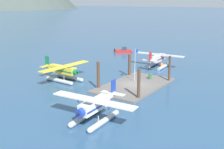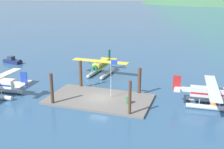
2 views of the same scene
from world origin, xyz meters
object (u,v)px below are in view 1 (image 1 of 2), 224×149
Objects in this scene: seaplane_cream_port_aft at (95,108)px; flagpole at (135,61)px; fuel_drum at (150,76)px; seaplane_silver_stbd_fwd at (158,60)px; boat_red_open_east at (124,51)px; seaplane_yellow_bow_left at (64,72)px; mooring_buoy at (162,65)px.

flagpole is at bearing 13.71° from seaplane_cream_port_aft.
seaplane_cream_port_aft is at bearing -172.54° from fuel_drum.
boat_red_open_east is at bearing 55.18° from seaplane_silver_stbd_fwd.
boat_red_open_east is at bearing 27.96° from seaplane_cream_port_aft.
seaplane_yellow_bow_left is at bearing 118.35° from flagpole.
seaplane_silver_stbd_fwd is at bearing 11.30° from seaplane_cream_port_aft.
boat_red_open_east is (10.38, 14.92, -1.09)m from seaplane_silver_stbd_fwd.
seaplane_cream_port_aft is (-29.01, -5.15, 1.16)m from mooring_buoy.
fuel_drum is at bearing -138.19° from boat_red_open_east.
seaplane_yellow_bow_left reaches higher than mooring_buoy.
seaplane_silver_stbd_fwd is (-0.56, 0.54, 1.16)m from mooring_buoy.
seaplane_silver_stbd_fwd is 18.21m from boat_red_open_east.
mooring_buoy is at bearing 5.61° from flagpole.
flagpole is 6.52× the size of mooring_buoy.
fuel_drum is 0.20× the size of boat_red_open_east.
seaplane_yellow_bow_left is at bearing 154.67° from seaplane_silver_stbd_fwd.
boat_red_open_east is at bearing 57.58° from mooring_buoy.
seaplane_yellow_bow_left is (-18.94, 9.24, 1.16)m from mooring_buoy.
seaplane_cream_port_aft is (-15.75, -3.84, -2.16)m from flagpole.
flagpole reaches higher than seaplane_yellow_bow_left.
boat_red_open_east is (9.82, 15.46, 0.07)m from mooring_buoy.
fuel_drum is 18.67m from seaplane_cream_port_aft.
seaplane_silver_stbd_fwd is 2.43× the size of boat_red_open_east.
mooring_buoy is at bearing 10.06° from seaplane_cream_port_aft.
mooring_buoy is 18.32m from boat_red_open_east.
flagpole reaches higher than mooring_buoy.
seaplane_silver_stbd_fwd reaches higher than mooring_buoy.
fuel_drum is at bearing -165.47° from mooring_buoy.
mooring_buoy is at bearing -122.42° from boat_red_open_east.
seaplane_silver_stbd_fwd is (12.70, 1.84, -2.16)m from flagpole.
seaplane_cream_port_aft is 1.00× the size of seaplane_silver_stbd_fwd.
boat_red_open_east is (23.08, 16.76, -3.25)m from flagpole.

